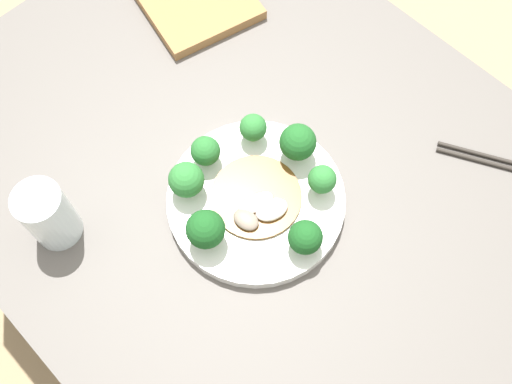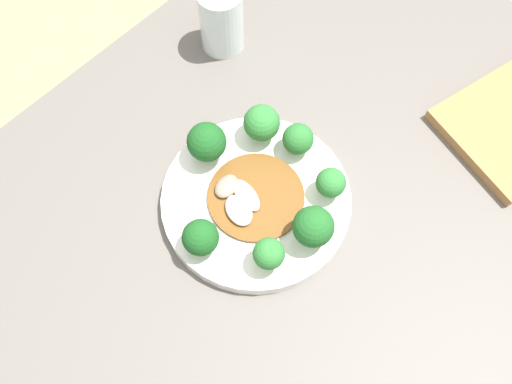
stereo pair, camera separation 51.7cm
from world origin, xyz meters
name	(u,v)px [view 2 (the right image)]	position (x,y,z in m)	size (l,w,h in m)	color
ground_plane	(270,326)	(0.00, 0.00, 0.00)	(8.00, 8.00, 0.00)	#9E8460
table	(274,286)	(0.00, 0.00, 0.35)	(1.18, 0.85, 0.70)	#5B5651
plate	(256,201)	(0.01, -0.04, 0.71)	(0.28, 0.28, 0.02)	white
broccoli_southwest	(262,123)	(-0.07, -0.11, 0.76)	(0.05, 0.05, 0.06)	#89B76B
broccoli_south	(207,142)	(0.01, -0.14, 0.77)	(0.06, 0.06, 0.07)	#70A356
broccoli_east	(201,238)	(0.11, -0.04, 0.76)	(0.05, 0.05, 0.06)	#70A356
broccoli_west	(298,139)	(-0.09, -0.05, 0.76)	(0.05, 0.05, 0.05)	#7AAD5B
broccoli_northeast	(269,254)	(0.07, 0.04, 0.76)	(0.04, 0.04, 0.06)	#70A356
broccoli_north	(312,228)	(0.00, 0.06, 0.77)	(0.06, 0.06, 0.07)	#89B76B
broccoli_northwest	(331,183)	(-0.07, 0.03, 0.76)	(0.04, 0.04, 0.05)	#89B76B
stirfry_center	(250,198)	(0.02, -0.05, 0.73)	(0.14, 0.14, 0.02)	brown
drinking_glass	(221,19)	(-0.17, -0.29, 0.76)	(0.07, 0.07, 0.12)	silver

